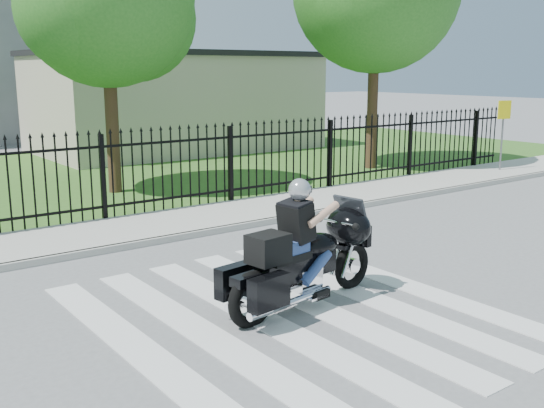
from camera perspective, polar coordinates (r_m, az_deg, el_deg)
ground at (r=8.16m, az=1.73°, el=-9.82°), size 120.00×120.00×0.00m
crosswalk at (r=8.16m, az=1.73°, el=-9.78°), size 5.00×5.50×0.01m
sidewalk at (r=12.27m, az=-12.94°, el=-2.35°), size 40.00×2.00×0.12m
curb at (r=11.39m, az=-10.89°, el=-3.36°), size 40.00×0.12×0.12m
grass_strip at (r=18.79m, az=-21.66°, el=1.87°), size 40.00×12.00×0.02m
iron_fence at (r=13.01m, az=-14.91°, el=2.15°), size 26.00×0.04×1.80m
building_low at (r=24.90m, az=-8.67°, el=8.88°), size 10.00×6.00×3.50m
building_low_roof at (r=24.87m, az=-8.80°, el=13.14°), size 10.20×6.20×0.20m
motorcycle_rider at (r=8.19m, az=2.69°, el=-4.50°), size 2.62×1.06×1.73m
traffic_sign at (r=19.86m, az=20.04°, el=7.03°), size 0.43×0.15×2.03m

